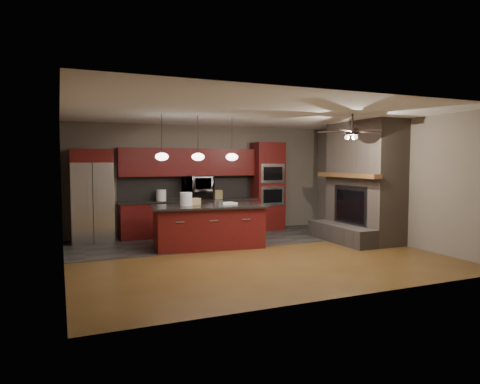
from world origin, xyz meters
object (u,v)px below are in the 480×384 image
paint_tray (226,203)px  paint_can (219,203)px  oven_tower (268,186)px  kitchen_island (209,226)px  microwave (198,184)px  cardboard_box (195,201)px  counter_bucket (161,195)px  counter_box (218,195)px  white_bucket (186,199)px  refrigerator (92,196)px

paint_tray → paint_can: bearing=-142.2°
oven_tower → kitchen_island: bearing=-143.4°
oven_tower → paint_can: bearing=-137.5°
microwave → cardboard_box: 1.63m
paint_tray → cardboard_box: 0.70m
paint_can → counter_bucket: bearing=111.9°
microwave → kitchen_island: microwave is taller
paint_tray → counter_box: (0.39, 1.61, 0.07)m
oven_tower → microwave: bearing=178.3°
oven_tower → counter_box: 1.47m
cardboard_box → paint_tray: bearing=-29.9°
kitchen_island → white_bucket: bearing=171.7°
oven_tower → microwave: size_ratio=3.25×
kitchen_island → paint_tray: size_ratio=6.15×
kitchen_island → cardboard_box: (-0.24, 0.25, 0.53)m
oven_tower → counter_bucket: (-2.93, 0.01, -0.15)m
refrigerator → counter_box: (3.10, 0.03, -0.06)m
white_bucket → cardboard_box: (0.23, 0.13, -0.07)m
cardboard_box → paint_can: bearing=-66.1°
refrigerator → counter_box: 3.10m
counter_bucket → cardboard_box: bearing=-74.1°
kitchen_island → counter_box: 1.92m
refrigerator → white_bucket: bearing=-39.5°
microwave → cardboard_box: bearing=-109.8°
kitchen_island → white_bucket: white_bucket is taller
paint_tray → counter_bucket: 1.98m
paint_can → paint_tray: 0.42m
white_bucket → paint_tray: (0.89, -0.08, -0.12)m
white_bucket → counter_bucket: (-0.19, 1.58, -0.02)m
microwave → paint_can: (-0.16, -2.02, -0.32)m
refrigerator → cardboard_box: (2.04, -1.37, -0.08)m
refrigerator → counter_box: size_ratio=9.38×
oven_tower → cardboard_box: size_ratio=10.50×
microwave → refrigerator: size_ratio=0.34×
white_bucket → cardboard_box: bearing=29.3°
microwave → white_bucket: (-0.77, -1.63, -0.24)m
refrigerator → paint_can: refrigerator is taller
paint_can → cardboard_box: (-0.38, 0.52, 0.01)m
oven_tower → white_bucket: size_ratio=8.36×
counter_bucket → counter_box: 1.47m
refrigerator → cardboard_box: size_ratio=9.45×
white_bucket → paint_can: 0.72m
refrigerator → kitchen_island: (2.28, -1.62, -0.61)m
paint_can → counter_bucket: 2.12m
kitchen_island → oven_tower: bearing=42.6°
refrigerator → paint_tray: 3.14m
paint_tray → oven_tower: bearing=32.8°
counter_bucket → counter_box: bearing=-2.0°
refrigerator → paint_tray: bearing=-30.3°
oven_tower → microwave: oven_tower is taller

